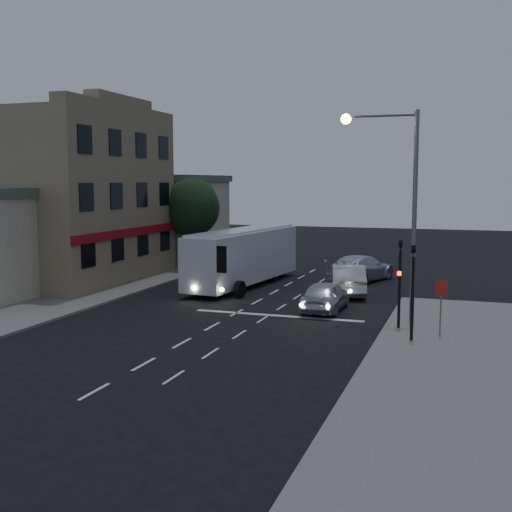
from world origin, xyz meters
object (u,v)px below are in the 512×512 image
(car_suv, at_px, (325,296))
(tour_bus, at_px, (244,255))
(traffic_signal_side, at_px, (413,281))
(regulatory_sign, at_px, (441,299))
(street_tree, at_px, (191,205))
(streetlight, at_px, (399,191))
(traffic_signal_main, at_px, (400,273))
(car_sedan_a, at_px, (348,280))
(car_sedan_b, at_px, (361,268))

(car_suv, bearing_deg, tour_bus, -42.34)
(traffic_signal_side, xyz_separation_m, regulatory_sign, (1.00, 0.96, -0.82))
(car_suv, distance_m, regulatory_sign, 6.85)
(car_suv, distance_m, traffic_signal_side, 6.91)
(traffic_signal_side, distance_m, street_tree, 23.24)
(traffic_signal_side, xyz_separation_m, streetlight, (-0.96, 3.40, 3.31))
(traffic_signal_side, bearing_deg, traffic_signal_main, 109.49)
(streetlight, bearing_deg, traffic_signal_main, -79.80)
(traffic_signal_side, distance_m, regulatory_sign, 1.61)
(car_sedan_a, distance_m, traffic_signal_side, 10.78)
(traffic_signal_main, relative_size, traffic_signal_side, 1.00)
(car_suv, height_order, regulatory_sign, regulatory_sign)
(regulatory_sign, xyz_separation_m, street_tree, (-17.51, 15.26, 2.90))
(traffic_signal_side, height_order, regulatory_sign, traffic_signal_side)
(traffic_signal_side, bearing_deg, car_sedan_b, 106.60)
(streetlight, height_order, street_tree, streetlight)
(car_suv, bearing_deg, streetlight, 156.16)
(traffic_signal_main, height_order, traffic_signal_side, same)
(tour_bus, bearing_deg, traffic_signal_side, -38.93)
(tour_bus, xyz_separation_m, traffic_signal_side, (10.66, -10.78, 0.60))
(car_sedan_b, height_order, traffic_signal_side, traffic_signal_side)
(car_sedan_a, bearing_deg, car_sedan_b, -101.53)
(car_suv, distance_m, car_sedan_b, 9.67)
(streetlight, distance_m, street_tree, 20.19)
(streetlight, bearing_deg, street_tree, 140.49)
(car_sedan_a, bearing_deg, tour_bus, -21.80)
(car_suv, xyz_separation_m, traffic_signal_side, (4.46, -5.00, 1.69))
(traffic_signal_main, xyz_separation_m, regulatory_sign, (1.70, -1.01, -0.82))
(car_sedan_b, bearing_deg, traffic_signal_main, 124.61)
(tour_bus, bearing_deg, streetlight, -30.86)
(car_suv, xyz_separation_m, traffic_signal_main, (3.76, -3.02, 1.69))
(traffic_signal_main, bearing_deg, car_suv, 141.23)
(car_sedan_a, distance_m, streetlight, 8.70)
(traffic_signal_side, bearing_deg, tour_bus, 134.67)
(car_sedan_a, bearing_deg, traffic_signal_main, 101.67)
(car_sedan_a, height_order, regulatory_sign, regulatory_sign)
(car_suv, height_order, car_sedan_a, car_sedan_a)
(tour_bus, distance_m, traffic_signal_main, 13.31)
(regulatory_sign, bearing_deg, street_tree, 138.92)
(car_sedan_a, distance_m, regulatory_sign, 10.29)
(car_suv, relative_size, car_sedan_b, 0.76)
(car_suv, relative_size, traffic_signal_side, 1.05)
(street_tree, bearing_deg, traffic_signal_main, -42.03)
(car_sedan_a, xyz_separation_m, traffic_signal_main, (3.56, -7.80, 1.60))
(tour_bus, bearing_deg, car_sedan_a, -2.54)
(traffic_signal_main, height_order, regulatory_sign, traffic_signal_main)
(streetlight, xyz_separation_m, street_tree, (-15.55, 12.82, -1.23))
(regulatory_sign, bearing_deg, traffic_signal_side, -136.08)
(car_sedan_a, relative_size, car_sedan_b, 0.88)
(car_sedan_b, bearing_deg, car_sedan_a, 109.81)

